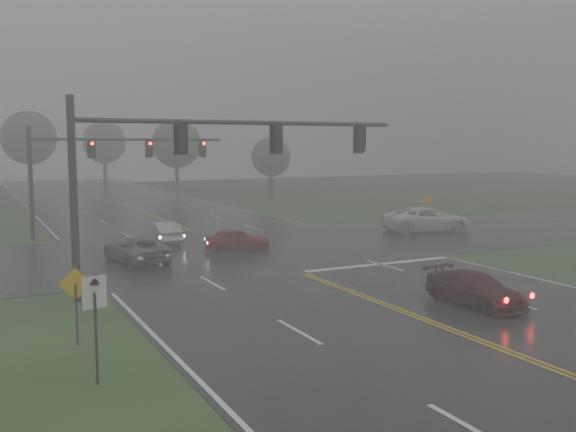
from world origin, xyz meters
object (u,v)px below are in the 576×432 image
car_grey (136,262)px  pickup_white (427,232)px  sedan_maroon (475,306)px  signal_gantry_near (186,156)px  sedan_red (237,251)px  sedan_silver (163,243)px  signal_gantry_far (95,159)px

car_grey → pickup_white: (20.57, 2.43, 0.00)m
sedan_maroon → signal_gantry_near: signal_gantry_near is taller
sedan_red → car_grey: size_ratio=0.79×
sedan_red → signal_gantry_near: signal_gantry_near is taller
sedan_red → sedan_silver: (-2.98, 4.59, 0.00)m
sedan_silver → signal_gantry_near: 14.00m
sedan_red → signal_gantry_near: 11.17m
pickup_white → signal_gantry_far: (-20.63, 7.94, 5.01)m
pickup_white → sedan_silver: bearing=96.4°
signal_gantry_near → signal_gantry_far: (-0.54, 17.49, -0.49)m
sedan_silver → car_grey: size_ratio=0.85×
sedan_red → signal_gantry_far: 12.26m
car_grey → sedan_red: bearing=180.0°
sedan_maroon → pickup_white: size_ratio=0.70×
sedan_silver → pickup_white: (17.61, -3.08, 0.00)m
sedan_maroon → pickup_white: pickup_white is taller
sedan_maroon → signal_gantry_near: 12.65m
car_grey → signal_gantry_far: signal_gantry_far is taller
signal_gantry_far → signal_gantry_near: bearing=-88.2°
sedan_silver → signal_gantry_near: bearing=78.3°
sedan_maroon → signal_gantry_far: size_ratio=0.33×
sedan_red → pickup_white: size_ratio=0.61×
sedan_maroon → car_grey: (-9.20, 14.45, 0.00)m
sedan_red → signal_gantry_near: (-5.46, -8.05, 5.50)m
sedan_silver → signal_gantry_near: (-2.49, -12.63, 5.50)m
sedan_silver → signal_gantry_far: signal_gantry_far is taller
sedan_silver → signal_gantry_near: size_ratio=0.28×
sedan_silver → signal_gantry_far: (-3.02, 4.86, 5.01)m
car_grey → signal_gantry_near: (0.47, -7.12, 5.50)m
sedan_maroon → signal_gantry_far: (-9.26, 24.82, 5.01)m
sedan_silver → car_grey: 6.25m
sedan_red → car_grey: car_grey is taller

